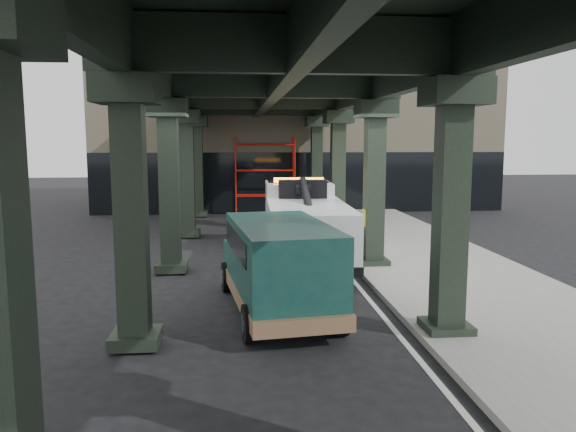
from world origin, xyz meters
TOP-DOWN VIEW (x-y plane):
  - ground at (0.00, 0.00)m, footprint 90.00×90.00m
  - sidewalk at (4.50, 2.00)m, footprint 5.00×40.00m
  - lane_stripe at (1.70, 2.00)m, footprint 0.12×38.00m
  - viaduct at (-0.40, 2.00)m, footprint 7.40×32.00m
  - building at (2.00, 20.00)m, footprint 22.00×10.00m
  - scaffolding at (0.00, 14.64)m, footprint 3.08×0.88m
  - tow_truck at (0.65, 3.43)m, footprint 2.64×8.24m
  - towed_van at (-0.58, -2.21)m, footprint 2.61×5.37m

SIDE VIEW (x-z plane):
  - ground at x=0.00m, z-range 0.00..0.00m
  - lane_stripe at x=1.70m, z-range 0.00..0.01m
  - sidewalk at x=4.50m, z-range 0.00..0.15m
  - towed_van at x=-0.58m, z-range 0.08..2.17m
  - tow_truck at x=0.65m, z-range -0.03..2.64m
  - scaffolding at x=0.00m, z-range 0.11..4.11m
  - building at x=2.00m, z-range 0.00..8.00m
  - viaduct at x=-0.40m, z-range 2.26..8.66m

